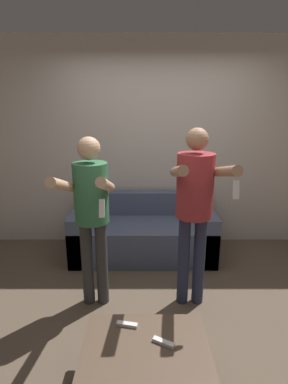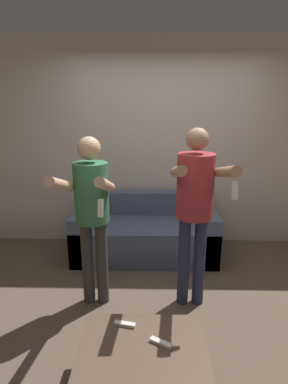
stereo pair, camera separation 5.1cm
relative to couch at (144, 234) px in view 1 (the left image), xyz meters
name	(u,v)px [view 1 (the left image)]	position (x,y,z in m)	size (l,w,h in m)	color
ground_plane	(167,311)	(0.22, -1.15, -0.28)	(14.00, 14.00, 0.00)	brown
wall_back	(161,146)	(0.22, 0.44, 1.07)	(6.40, 0.06, 2.70)	beige
couch	(144,234)	(0.00, 0.00, 0.00)	(1.76, 0.81, 0.76)	#4C5670
person_standing_left	(92,206)	(-0.46, -1.02, 0.73)	(0.43, 0.75, 1.61)	#383838
person_standing_right	(196,199)	(0.46, -1.02, 0.79)	(0.45, 0.76, 1.69)	#282D47
coffee_table	(147,350)	(0.02, -1.96, 0.05)	(0.83, 0.61, 0.37)	brown
remote_near	(165,342)	(0.14, -1.94, 0.10)	(0.15, 0.10, 0.02)	white
remote_far	(128,324)	(-0.11, -1.78, 0.10)	(0.15, 0.07, 0.02)	white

